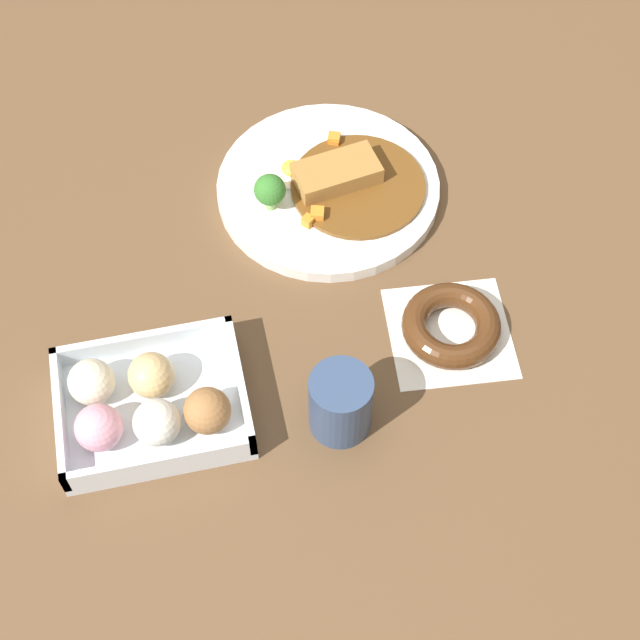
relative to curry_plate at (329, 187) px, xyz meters
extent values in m
plane|color=brown|center=(-0.06, -0.12, -0.01)|extent=(1.60, 1.60, 0.00)
cylinder|color=white|center=(0.00, 0.00, 0.00)|extent=(0.28, 0.28, 0.02)
cylinder|color=brown|center=(0.03, -0.01, 0.01)|extent=(0.17, 0.17, 0.01)
cube|color=#A87538|center=(0.01, 0.00, 0.02)|extent=(0.11, 0.07, 0.02)
cylinder|color=white|center=(-0.04, 0.03, 0.01)|extent=(0.06, 0.06, 0.00)
ellipsoid|color=yellow|center=(-0.04, 0.03, 0.02)|extent=(0.03, 0.03, 0.01)
cylinder|color=#8CB766|center=(-0.08, -0.02, 0.01)|extent=(0.01, 0.01, 0.02)
sphere|color=#387A2D|center=(-0.08, -0.02, 0.04)|extent=(0.04, 0.04, 0.04)
cube|color=orange|center=(0.02, 0.06, 0.01)|extent=(0.02, 0.02, 0.01)
cube|color=orange|center=(-0.04, -0.06, 0.01)|extent=(0.02, 0.02, 0.01)
cube|color=orange|center=(0.02, 0.07, 0.01)|extent=(0.02, 0.02, 0.02)
cube|color=orange|center=(-0.03, -0.05, 0.01)|extent=(0.02, 0.02, 0.02)
cube|color=silver|center=(-0.26, -0.27, -0.01)|extent=(0.20, 0.16, 0.01)
cube|color=silver|center=(-0.36, -0.27, 0.01)|extent=(0.01, 0.16, 0.03)
cube|color=silver|center=(-0.16, -0.27, 0.01)|extent=(0.01, 0.16, 0.03)
cube|color=silver|center=(-0.26, -0.34, 0.01)|extent=(0.20, 0.01, 0.03)
cube|color=silver|center=(-0.26, -0.19, 0.01)|extent=(0.20, 0.01, 0.03)
sphere|color=pink|center=(-0.31, -0.29, 0.02)|extent=(0.05, 0.05, 0.05)
sphere|color=silver|center=(-0.25, -0.30, 0.02)|extent=(0.05, 0.05, 0.05)
sphere|color=#9E6B3D|center=(-0.20, -0.30, 0.02)|extent=(0.05, 0.05, 0.05)
sphere|color=#EFE5C6|center=(-0.32, -0.24, 0.02)|extent=(0.05, 0.05, 0.05)
sphere|color=#DBB77A|center=(-0.25, -0.24, 0.02)|extent=(0.05, 0.05, 0.05)
cube|color=white|center=(0.09, -0.24, -0.01)|extent=(0.15, 0.15, 0.00)
torus|color=#4C2B14|center=(0.09, -0.24, 0.00)|extent=(0.12, 0.12, 0.03)
cylinder|color=#33476B|center=(-0.06, -0.32, 0.03)|extent=(0.07, 0.07, 0.09)
camera|label=1|loc=(-0.18, -0.79, 0.93)|focal=54.00mm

